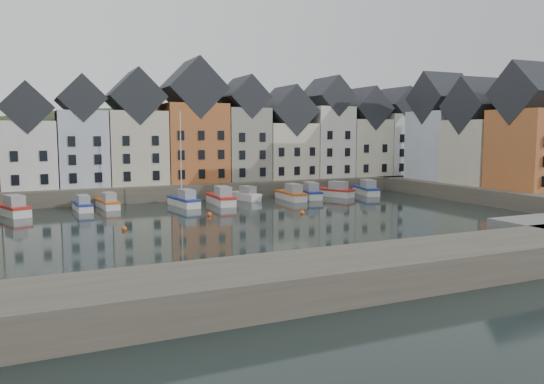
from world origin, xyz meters
TOP-DOWN VIEW (x-y plane):
  - ground at (0.00, 0.00)m, footprint 260.00×260.00m
  - far_quay at (0.00, 30.00)m, footprint 90.00×16.00m
  - right_quay at (37.00, 3.00)m, footprint 14.00×54.00m
  - near_wall at (-10.00, -22.00)m, footprint 50.00×6.00m
  - hillside at (0.02, 56.00)m, footprint 153.60×70.40m
  - far_terrace at (3.21, 28.00)m, footprint 72.37×8.16m
  - right_terrace at (36.00, 8.07)m, footprint 8.30×24.25m
  - mooring_buoys at (-4.00, 5.33)m, footprint 20.50×5.50m
  - boat_a at (-23.83, 17.47)m, footprint 4.25×6.97m
  - boat_b at (-16.40, 18.12)m, footprint 2.07×5.58m
  - boat_c at (-13.42, 18.91)m, footprint 2.39×5.86m
  - boat_d at (-4.54, 16.55)m, footprint 2.83×6.51m
  - boat_e at (0.27, 16.41)m, footprint 2.37×6.93m
  - boat_f at (4.66, 19.21)m, footprint 3.19×5.94m
  - boat_g at (10.47, 16.72)m, footprint 2.19×6.59m
  - boat_h at (13.76, 17.55)m, footprint 3.34×6.89m
  - boat_i at (17.96, 17.88)m, footprint 4.36×6.60m
  - boat_j at (23.43, 17.70)m, footprint 3.55×6.84m

SIDE VIEW (x-z plane):
  - hillside at x=0.02m, z-range -49.96..14.04m
  - ground at x=0.00m, z-range 0.00..0.00m
  - mooring_buoys at x=-4.00m, z-range -0.10..0.40m
  - boat_b at x=-16.40m, z-range -0.43..1.68m
  - boat_f at x=4.66m, z-range -0.44..1.74m
  - boat_c at x=-13.42m, z-range -0.44..1.75m
  - boat_i at x=17.96m, z-range -0.49..1.94m
  - boat_g at x=10.47m, z-range -0.51..2.00m
  - boat_j at x=23.43m, z-range -0.51..2.01m
  - boat_h at x=13.76m, z-range -0.51..2.03m
  - boat_a at x=-23.83m, z-range -0.52..2.04m
  - boat_d at x=-4.54m, z-range -5.24..6.80m
  - boat_e at x=0.27m, z-range -0.53..2.10m
  - far_quay at x=0.00m, z-range 0.00..2.00m
  - right_quay at x=37.00m, z-range 0.00..2.00m
  - near_wall at x=-10.00m, z-range 0.00..2.00m
  - far_terrace at x=3.21m, z-range -0.01..17.76m
  - right_terrace at x=36.00m, z-range 0.73..17.10m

